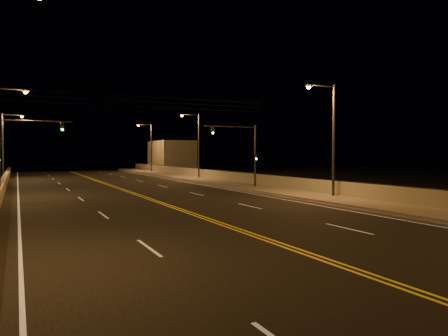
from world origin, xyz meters
name	(u,v)px	position (x,y,z in m)	size (l,w,h in m)	color
road	(179,209)	(0.00, 20.00, 0.01)	(18.00, 120.00, 0.02)	black
sidewalk	(325,199)	(10.80, 20.00, 0.15)	(3.60, 120.00, 0.30)	gray
curb	(303,201)	(8.93, 20.00, 0.07)	(0.14, 120.00, 0.15)	gray
parapet_wall	(344,189)	(12.45, 20.00, 0.80)	(0.30, 120.00, 1.00)	gray
distant_building_right	(171,156)	(16.50, 70.52, 2.75)	(6.00, 10.00, 5.51)	gray
parapet_rail	(344,181)	(12.45, 20.00, 1.33)	(0.06, 0.06, 120.00)	black
lane_markings	(180,209)	(0.00, 19.93, 0.02)	(17.32, 116.00, 0.00)	silver
streetlight_1	(330,133)	(11.50, 20.37, 4.80)	(2.55, 0.28, 8.22)	#2D2D33
streetlight_2	(196,141)	(11.50, 45.91, 4.80)	(2.55, 0.28, 8.22)	#2D2D33
streetlight_3	(150,144)	(11.50, 67.06, 4.80)	(2.55, 0.28, 8.22)	#2D2D33
streetlight_6	(5,141)	(-9.90, 55.82, 4.80)	(2.55, 0.28, 8.22)	#2D2D33
traffic_signal_right	(245,149)	(9.98, 30.32, 3.74)	(5.11, 0.31, 5.89)	#2D2D33
traffic_signal_left	(15,148)	(-8.78, 30.32, 3.74)	(5.11, 0.31, 5.89)	#2D2D33
overhead_wires	(138,101)	(0.00, 29.50, 7.40)	(22.00, 0.03, 0.83)	black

